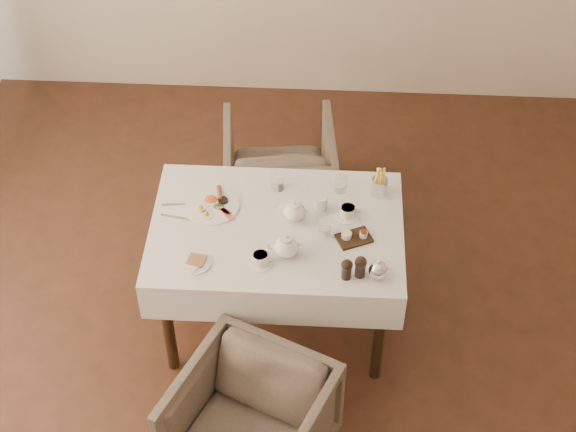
# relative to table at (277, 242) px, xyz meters

# --- Properties ---
(table) EXTENTS (1.28, 0.88, 0.75)m
(table) POSITION_rel_table_xyz_m (0.00, 0.00, 0.00)
(table) COLOR black
(table) RESTS_ON ground
(armchair_near) EXTENTS (0.88, 0.89, 0.62)m
(armchair_near) POSITION_rel_table_xyz_m (-0.07, -0.88, -0.33)
(armchair_near) COLOR #4F453A
(armchair_near) RESTS_ON ground
(armchair_far) EXTENTS (0.73, 0.74, 0.62)m
(armchair_far) POSITION_rel_table_xyz_m (-0.05, 0.92, -0.33)
(armchair_far) COLOR #4F453A
(armchair_far) RESTS_ON ground
(breakfast_plate) EXTENTS (0.28, 0.28, 0.03)m
(breakfast_plate) POSITION_rel_table_xyz_m (-0.34, 0.13, 0.13)
(breakfast_plate) COLOR white
(breakfast_plate) RESTS_ON table
(side_plate) EXTENTS (0.18, 0.16, 0.02)m
(side_plate) POSITION_rel_table_xyz_m (-0.39, -0.28, 0.12)
(side_plate) COLOR white
(side_plate) RESTS_ON table
(teapot_centre) EXTENTS (0.17, 0.14, 0.12)m
(teapot_centre) POSITION_rel_table_xyz_m (0.09, 0.06, 0.18)
(teapot_centre) COLOR white
(teapot_centre) RESTS_ON table
(teapot_front) EXTENTS (0.18, 0.15, 0.14)m
(teapot_front) POSITION_rel_table_xyz_m (0.06, -0.19, 0.19)
(teapot_front) COLOR white
(teapot_front) RESTS_ON table
(creamer) EXTENTS (0.08, 0.08, 0.08)m
(creamer) POSITION_rel_table_xyz_m (0.22, 0.14, 0.16)
(creamer) COLOR white
(creamer) RESTS_ON table
(teacup_near) EXTENTS (0.12, 0.12, 0.06)m
(teacup_near) POSITION_rel_table_xyz_m (-0.06, -0.25, 0.14)
(teacup_near) COLOR white
(teacup_near) RESTS_ON table
(teacup_far) EXTENTS (0.13, 0.13, 0.06)m
(teacup_far) POSITION_rel_table_xyz_m (0.36, 0.09, 0.14)
(teacup_far) COLOR white
(teacup_far) RESTS_ON table
(glass_left) EXTENTS (0.10, 0.10, 0.10)m
(glass_left) POSITION_rel_table_xyz_m (-0.01, 0.29, 0.17)
(glass_left) COLOR silver
(glass_left) RESTS_ON table
(glass_mid) EXTENTS (0.06, 0.06, 0.09)m
(glass_mid) POSITION_rel_table_xyz_m (0.24, -0.04, 0.16)
(glass_mid) COLOR silver
(glass_mid) RESTS_ON table
(glass_right) EXTENTS (0.07, 0.07, 0.09)m
(glass_right) POSITION_rel_table_xyz_m (0.32, 0.28, 0.16)
(glass_right) COLOR silver
(glass_right) RESTS_ON table
(condiment_board) EXTENTS (0.20, 0.17, 0.04)m
(condiment_board) POSITION_rel_table_xyz_m (0.39, -0.07, 0.13)
(condiment_board) COLOR black
(condiment_board) RESTS_ON table
(pepper_mill_left) EXTENTS (0.06, 0.06, 0.12)m
(pepper_mill_left) POSITION_rel_table_xyz_m (0.35, -0.32, 0.17)
(pepper_mill_left) COLOR black
(pepper_mill_left) RESTS_ON table
(pepper_mill_right) EXTENTS (0.08, 0.08, 0.12)m
(pepper_mill_right) POSITION_rel_table_xyz_m (0.42, -0.30, 0.18)
(pepper_mill_right) COLOR black
(pepper_mill_right) RESTS_ON table
(silver_pot) EXTENTS (0.13, 0.11, 0.12)m
(silver_pot) POSITION_rel_table_xyz_m (0.50, -0.31, 0.18)
(silver_pot) COLOR white
(silver_pot) RESTS_ON table
(fries_cup) EXTENTS (0.08, 0.08, 0.18)m
(fries_cup) POSITION_rel_table_xyz_m (0.52, 0.27, 0.19)
(fries_cup) COLOR silver
(fries_cup) RESTS_ON table
(cutlery_fork) EXTENTS (0.18, 0.03, 0.00)m
(cutlery_fork) POSITION_rel_table_xyz_m (-0.52, 0.13, 0.12)
(cutlery_fork) COLOR silver
(cutlery_fork) RESTS_ON table
(cutlery_knife) EXTENTS (0.20, 0.05, 0.00)m
(cutlery_knife) POSITION_rel_table_xyz_m (-0.50, 0.03, 0.12)
(cutlery_knife) COLOR silver
(cutlery_knife) RESTS_ON table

